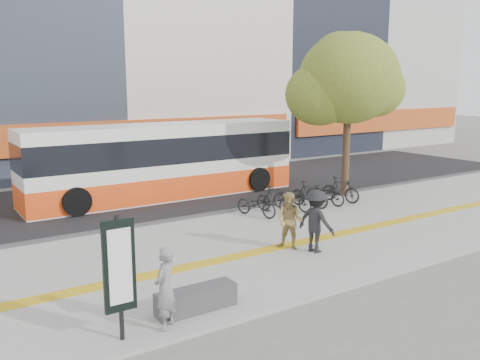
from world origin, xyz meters
TOP-DOWN VIEW (x-y plane):
  - ground at (0.00, 0.00)m, footprint 120.00×120.00m
  - sidewalk at (0.00, 1.50)m, footprint 40.00×7.00m
  - tactile_strip at (0.00, 1.00)m, footprint 40.00×0.45m
  - street at (0.00, 9.00)m, footprint 40.00×8.00m
  - curb at (0.00, 5.00)m, footprint 40.00×0.25m
  - bench at (-2.60, -1.20)m, footprint 1.60×0.45m
  - signboard at (-4.20, -1.51)m, footprint 0.55×0.10m
  - street_tree at (7.18, 4.82)m, footprint 4.40×3.80m
  - bus at (1.27, 8.50)m, footprint 10.61×2.51m
  - bicycle_row at (4.35, 4.00)m, footprint 4.74×1.67m
  - seated_woman at (-3.40, -1.54)m, footprint 0.66×0.63m
  - pedestrian_tan at (1.25, 0.74)m, footprint 0.88×0.93m
  - pedestrian_dark at (1.68, 0.20)m, footprint 0.85×1.17m

SIDE VIEW (x-z plane):
  - ground at x=0.00m, z-range 0.00..0.00m
  - street at x=0.00m, z-range 0.00..0.06m
  - sidewalk at x=0.00m, z-range 0.00..0.08m
  - curb at x=0.00m, z-range 0.00..0.14m
  - tactile_strip at x=0.00m, z-range 0.08..0.09m
  - bench at x=-2.60m, z-range 0.08..0.53m
  - bicycle_row at x=4.35m, z-range 0.06..0.98m
  - seated_woman at x=-3.40m, z-range 0.08..1.59m
  - pedestrian_tan at x=1.25m, z-range 0.08..1.60m
  - pedestrian_dark at x=1.68m, z-range 0.08..1.72m
  - signboard at x=-4.20m, z-range 0.27..2.47m
  - bus at x=1.27m, z-range -0.02..2.80m
  - street_tree at x=7.18m, z-range 1.36..7.67m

